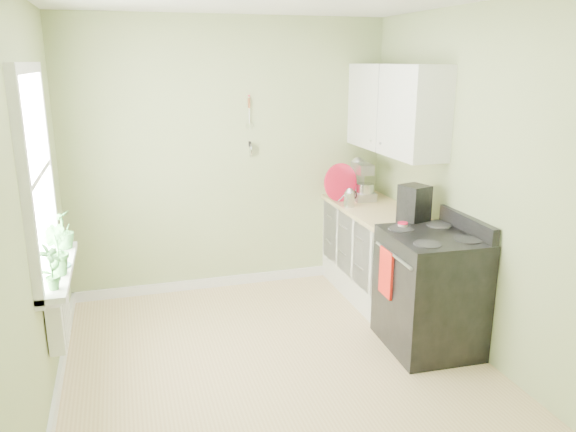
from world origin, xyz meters
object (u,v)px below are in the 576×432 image
object	(u,v)px
stand_mixer	(362,182)
kettle	(349,197)
stove	(430,290)
coffee_maker	(414,206)

from	to	relation	value
stand_mixer	kettle	bearing A→B (deg)	-132.92
stove	coffee_maker	xyz separation A→B (m)	(0.05, 0.43, 0.59)
kettle	coffee_maker	size ratio (longest dim) A/B	0.53
stove	kettle	distance (m)	1.31
kettle	coffee_maker	bearing A→B (deg)	-69.22
kettle	coffee_maker	world-z (taller)	coffee_maker
kettle	stove	bearing A→B (deg)	-79.03
stand_mixer	coffee_maker	distance (m)	1.01
stove	stand_mixer	xyz separation A→B (m)	(0.02, 1.44, 0.60)
kettle	stand_mixer	bearing A→B (deg)	47.08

